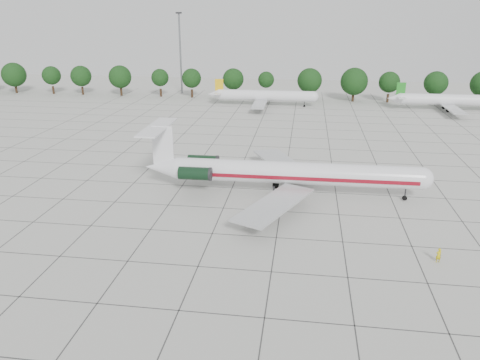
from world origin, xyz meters
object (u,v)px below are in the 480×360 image
Objects in this scene: bg_airliner_c at (265,96)px; bg_airliner_d at (450,100)px; floodlight_mast at (180,49)px; ground_crew at (438,255)px; main_airliner at (279,172)px.

bg_airliner_c is 1.00× the size of bg_airliner_d.
bg_airliner_d is at bearing -12.05° from floodlight_mast.
bg_airliner_c reaches higher than ground_crew.
floodlight_mast reaches higher than bg_airliner_c.
ground_crew is 89.57m from bg_airliner_d.
ground_crew is 118.37m from floodlight_mast.
floodlight_mast is (-29.07, 17.47, 11.37)m from bg_airliner_c.
main_airliner is at bearing -121.80° from bg_airliner_d.
floodlight_mast is at bearing 167.95° from bg_airliner_d.
main_airliner is 68.67m from bg_airliner_c.
floodlight_mast is (-37.41, 85.63, 10.75)m from main_airliner.
bg_airliner_c is at bearing -84.54° from ground_crew.
main_airliner is at bearing -55.54° from ground_crew.
bg_airliner_d is at bearing 57.63° from main_airliner.
main_airliner is at bearing -66.40° from floodlight_mast.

